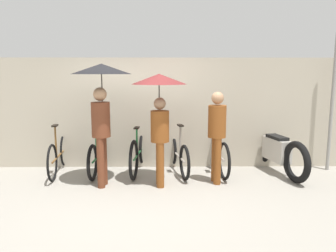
{
  "coord_description": "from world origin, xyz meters",
  "views": [
    {
      "loc": [
        0.53,
        -5.09,
        1.96
      ],
      "look_at": [
        0.59,
        0.93,
        1.0
      ],
      "focal_mm": 35.0,
      "sensor_mm": 36.0,
      "label": 1
    }
  ],
  "objects": [
    {
      "name": "back_wall",
      "position": [
        0.0,
        1.74,
        1.14
      ],
      "size": [
        12.35,
        0.12,
        2.29
      ],
      "color": "#B2A893",
      "rests_on": "ground"
    },
    {
      "name": "ground_plane",
      "position": [
        0.0,
        0.0,
        0.0
      ],
      "size": [
        30.0,
        30.0,
        0.0
      ],
      "primitive_type": "plane",
      "color": "gray"
    },
    {
      "name": "parked_bicycle_3",
      "position": [
        0.79,
        1.33,
        0.35
      ],
      "size": [
        0.51,
        1.73,
        0.99
      ],
      "rotation": [
        0.0,
        0.0,
        1.76
      ],
      "color": "black",
      "rests_on": "ground"
    },
    {
      "name": "motorcycle",
      "position": [
        2.76,
        1.28,
        0.42
      ],
      "size": [
        0.71,
        2.08,
        0.95
      ],
      "rotation": [
        0.0,
        0.0,
        1.79
      ],
      "color": "black",
      "rests_on": "ground"
    },
    {
      "name": "parked_bicycle_4",
      "position": [
        1.59,
        1.3,
        0.37
      ],
      "size": [
        0.44,
        1.66,
        1.07
      ],
      "rotation": [
        0.0,
        0.0,
        1.67
      ],
      "color": "black",
      "rests_on": "ground"
    },
    {
      "name": "parked_bicycle_1",
      "position": [
        -0.79,
        1.31,
        0.36
      ],
      "size": [
        0.44,
        1.73,
        1.06
      ],
      "rotation": [
        0.0,
        0.0,
        1.55
      ],
      "color": "black",
      "rests_on": "ground"
    },
    {
      "name": "pedestrian_trailing",
      "position": [
        1.46,
        0.64,
        0.97
      ],
      "size": [
        0.32,
        0.32,
        1.65
      ],
      "rotation": [
        0.0,
        0.0,
        0.1
      ],
      "color": "brown",
      "rests_on": "ground"
    },
    {
      "name": "parked_bicycle_2",
      "position": [
        0.0,
        1.36,
        0.39
      ],
      "size": [
        0.44,
        1.84,
        0.98
      ],
      "rotation": [
        0.0,
        0.0,
        1.48
      ],
      "color": "black",
      "rests_on": "ground"
    },
    {
      "name": "awning_pole",
      "position": [
        3.89,
        1.42,
        1.38
      ],
      "size": [
        0.07,
        0.07,
        2.76
      ],
      "color": "gray",
      "rests_on": "ground"
    },
    {
      "name": "parked_bicycle_0",
      "position": [
        -1.59,
        1.29,
        0.38
      ],
      "size": [
        0.44,
        1.77,
        1.1
      ],
      "rotation": [
        0.0,
        0.0,
        1.67
      ],
      "color": "black",
      "rests_on": "ground"
    },
    {
      "name": "pedestrian_leading",
      "position": [
        -0.56,
        0.57,
        1.69
      ],
      "size": [
        1.05,
        1.05,
        2.13
      ],
      "rotation": [
        0.0,
        0.0,
        -0.08
      ],
      "color": "brown",
      "rests_on": "ground"
    },
    {
      "name": "pedestrian_center",
      "position": [
        0.43,
        0.57,
        1.53
      ],
      "size": [
        0.96,
        0.96,
        1.96
      ],
      "rotation": [
        0.0,
        0.0,
        0.09
      ],
      "color": "brown",
      "rests_on": "ground"
    }
  ]
}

